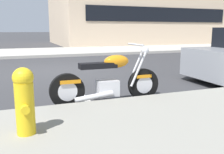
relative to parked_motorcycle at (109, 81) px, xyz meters
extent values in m
plane|color=#333335|center=(-0.33, 4.12, -0.42)|extent=(260.00, 260.00, 0.00)
cube|color=#ADA89E|center=(11.67, 10.83, -0.35)|extent=(120.00, 5.00, 0.14)
cube|color=silver|center=(-0.33, 0.51, -0.42)|extent=(0.12, 2.20, 0.01)
cylinder|color=black|center=(0.73, 0.01, -0.11)|extent=(0.62, 0.11, 0.62)
cylinder|color=silver|center=(0.73, 0.01, -0.11)|extent=(0.34, 0.12, 0.34)
cylinder|color=black|center=(-0.77, 0.00, -0.11)|extent=(0.62, 0.11, 0.62)
cylinder|color=silver|center=(-0.77, 0.00, -0.11)|extent=(0.34, 0.12, 0.34)
cube|color=silver|center=(-0.02, 0.00, -0.13)|extent=(0.40, 0.26, 0.30)
cube|color=black|center=(-0.20, 0.00, 0.31)|extent=(0.68, 0.22, 0.10)
ellipsoid|color=orange|center=(0.16, 0.00, 0.37)|extent=(0.48, 0.24, 0.24)
cube|color=orange|center=(-0.72, 0.00, 0.06)|extent=(0.36, 0.18, 0.06)
cube|color=orange|center=(0.71, 0.01, 0.06)|extent=(0.32, 0.16, 0.06)
cylinder|color=silver|center=(0.58, 0.08, 0.20)|extent=(0.34, 0.05, 0.65)
cylinder|color=silver|center=(0.58, -0.06, 0.20)|extent=(0.34, 0.05, 0.65)
cylinder|color=silver|center=(0.55, 0.01, 0.67)|extent=(0.04, 0.62, 0.04)
sphere|color=silver|center=(0.75, 0.01, 0.55)|extent=(0.15, 0.15, 0.15)
cylinder|color=silver|center=(-0.32, -0.14, -0.22)|extent=(0.71, 0.09, 0.16)
cylinder|color=black|center=(3.33, 1.34, -0.11)|extent=(0.63, 0.24, 0.62)
cylinder|color=gold|center=(-1.50, -1.25, 0.03)|extent=(0.22, 0.22, 0.62)
sphere|color=gold|center=(-1.50, -1.25, 0.40)|extent=(0.24, 0.24, 0.24)
cylinder|color=gold|center=(-1.50, -1.11, 0.06)|extent=(0.10, 0.08, 0.10)
cylinder|color=gold|center=(-1.50, -1.39, 0.06)|extent=(0.10, 0.08, 0.10)
cube|color=black|center=(9.18, 13.10, 2.08)|extent=(12.22, 0.06, 1.10)
camera|label=1|loc=(-1.54, -4.25, 0.95)|focal=40.02mm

